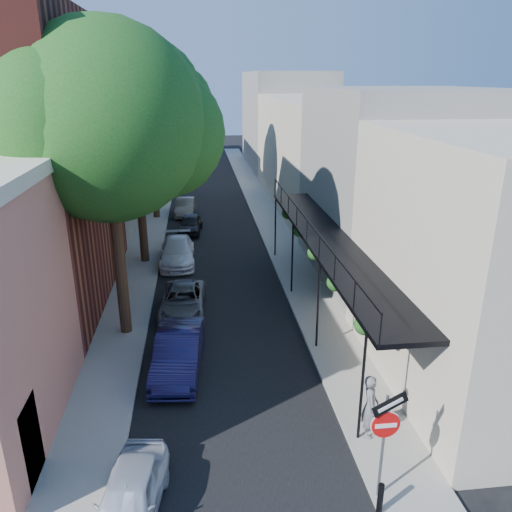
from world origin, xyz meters
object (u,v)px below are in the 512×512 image
object	(u,v)px
parked_car_b	(178,353)
parked_car_d	(177,252)
sign_post	(385,429)
parked_car_f	(185,207)
oak_mid	(143,128)
parked_car_a	(130,497)
bollard	(380,499)
oak_far	(156,96)
oak_near	(121,126)
parked_car_e	(190,224)
pedestrian	(370,406)
parked_car_c	(183,301)

from	to	relation	value
parked_car_b	parked_car_d	bearing A→B (deg)	96.70
sign_post	parked_car_f	world-z (taller)	sign_post
oak_mid	parked_car_b	world-z (taller)	oak_mid
parked_car_a	parked_car_f	world-z (taller)	parked_car_f
parked_car_b	parked_car_f	xyz separation A→B (m)	(-0.11, 20.53, -0.09)
parked_car_b	parked_car_d	size ratio (longest dim) A/B	0.96
oak_mid	parked_car_b	size ratio (longest dim) A/B	2.41
oak_mid	parked_car_a	bearing A→B (deg)	-87.26
sign_post	parked_car_d	xyz separation A→B (m)	(-5.21, 16.75, -1.40)
bollard	parked_car_f	distance (m)	27.57
oak_mid	oak_far	xyz separation A→B (m)	(0.06, 9.04, 1.20)
oak_near	oak_mid	size ratio (longest dim) A/B	1.12
parked_car_f	sign_post	bearing A→B (deg)	-76.95
parked_car_e	parked_car_b	bearing A→B (deg)	-84.70
parked_car_e	oak_near	bearing A→B (deg)	-92.32
parked_car_b	pedestrian	xyz separation A→B (m)	(5.30, -4.01, 0.35)
parked_car_c	parked_car_a	bearing A→B (deg)	-92.20
oak_near	parked_car_e	bearing A→B (deg)	81.37
oak_near	parked_car_a	bearing A→B (deg)	-85.19
bollard	parked_car_e	xyz separation A→B (m)	(-4.40, 22.71, 0.06)
parked_car_f	parked_car_b	bearing A→B (deg)	-87.17
sign_post	parked_car_f	distance (m)	27.17
oak_mid	oak_near	bearing A→B (deg)	-89.63
parked_car_d	parked_car_c	bearing A→B (deg)	-87.05
sign_post	parked_car_e	bearing A→B (deg)	101.59
sign_post	parked_car_a	bearing A→B (deg)	178.33
oak_mid	parked_car_c	size ratio (longest dim) A/B	2.54
bollard	parked_car_a	size ratio (longest dim) A/B	0.24
oak_near	parked_car_e	xyz separation A→B (m)	(1.97, 12.95, -7.30)
pedestrian	sign_post	bearing A→B (deg)	179.51
oak_far	parked_car_c	world-z (taller)	oak_far
bollard	oak_mid	xyz separation A→B (m)	(-6.42, 17.73, 6.54)
pedestrian	oak_near	bearing A→B (deg)	55.76
bollard	oak_far	bearing A→B (deg)	103.35
sign_post	bollard	size ratio (longest dim) A/B	3.74
bollard	parked_car_a	xyz separation A→B (m)	(-5.60, 0.64, 0.05)
parked_car_f	pedestrian	size ratio (longest dim) A/B	2.00
bollard	parked_car_e	distance (m)	23.13
sign_post	oak_far	world-z (taller)	oak_far
parked_car_c	sign_post	bearing A→B (deg)	-62.49
bollard	oak_mid	world-z (taller)	oak_mid
parked_car_b	bollard	bearing A→B (deg)	-49.93
oak_near	oak_far	bearing A→B (deg)	89.96
parked_car_a	parked_car_b	size ratio (longest dim) A/B	0.80
oak_near	parked_car_b	xyz separation A→B (m)	(1.68, -3.15, -7.18)
parked_car_c	pedestrian	distance (m)	9.94
oak_far	pedestrian	bearing A→B (deg)	-73.92
bollard	oak_mid	size ratio (longest dim) A/B	0.08
sign_post	oak_far	bearing A→B (deg)	103.91
oak_near	parked_car_f	world-z (taller)	oak_near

